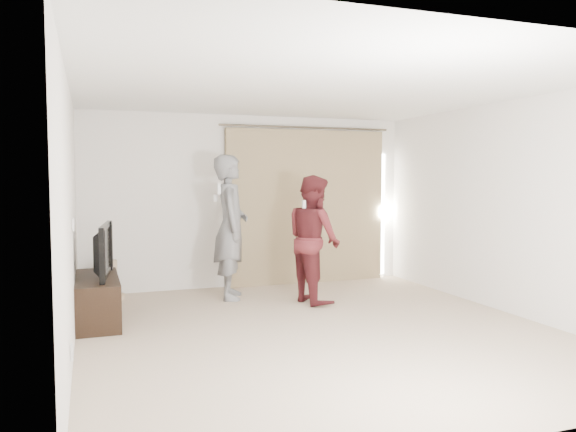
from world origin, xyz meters
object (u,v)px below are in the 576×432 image
at_px(tv_console, 97,299).
at_px(tv, 96,251).
at_px(person_man, 231,227).
at_px(person_woman, 314,239).

distance_m(tv_console, tv, 0.57).
bearing_deg(person_man, tv, -157.86).
xyz_separation_m(person_man, person_woman, (0.99, -0.59, -0.14)).
xyz_separation_m(tv, person_woman, (2.74, 0.12, 0.02)).
relative_size(tv, person_woman, 0.63).
relative_size(person_man, person_woman, 1.16).
distance_m(tv, person_man, 1.90).
distance_m(person_man, person_woman, 1.16).
xyz_separation_m(tv_console, person_man, (1.76, 0.71, 0.73)).
xyz_separation_m(tv_console, person_woman, (2.74, 0.12, 0.59)).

